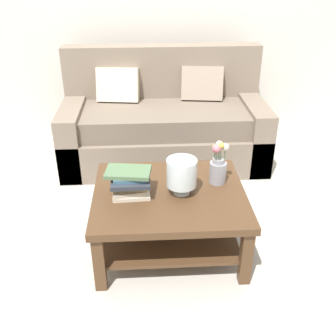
{
  "coord_description": "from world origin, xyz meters",
  "views": [
    {
      "loc": [
        -0.16,
        -2.71,
        1.86
      ],
      "look_at": [
        -0.01,
        -0.3,
        0.55
      ],
      "focal_mm": 42.99,
      "sensor_mm": 36.0,
      "label": 1
    }
  ],
  "objects": [
    {
      "name": "coffee_table",
      "position": [
        -0.01,
        -0.45,
        0.33
      ],
      "size": [
        1.01,
        0.88,
        0.45
      ],
      "color": "#4C331E",
      "rests_on": "ground"
    },
    {
      "name": "ground_plane",
      "position": [
        0.0,
        0.0,
        0.0
      ],
      "size": [
        10.0,
        10.0,
        0.0
      ],
      "primitive_type": "plane",
      "color": "#B7B2A8"
    },
    {
      "name": "book_stack_main",
      "position": [
        -0.27,
        -0.46,
        0.54
      ],
      "size": [
        0.31,
        0.24,
        0.18
      ],
      "color": "beige",
      "rests_on": "coffee_table"
    },
    {
      "name": "back_wall",
      "position": [
        0.0,
        1.65,
        1.35
      ],
      "size": [
        6.4,
        0.12,
        2.7
      ],
      "primitive_type": "cube",
      "color": "beige",
      "rests_on": "ground"
    },
    {
      "name": "flower_pitcher",
      "position": [
        0.33,
        -0.34,
        0.57
      ],
      "size": [
        0.12,
        0.12,
        0.31
      ],
      "color": "gray",
      "rests_on": "coffee_table"
    },
    {
      "name": "couch",
      "position": [
        0.02,
        0.95,
        0.36
      ],
      "size": [
        1.93,
        0.9,
        1.06
      ],
      "color": "#7A6B5B",
      "rests_on": "ground"
    },
    {
      "name": "glass_hurricane_vase",
      "position": [
        0.07,
        -0.46,
        0.59
      ],
      "size": [
        0.2,
        0.2,
        0.24
      ],
      "color": "silver",
      "rests_on": "coffee_table"
    }
  ]
}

